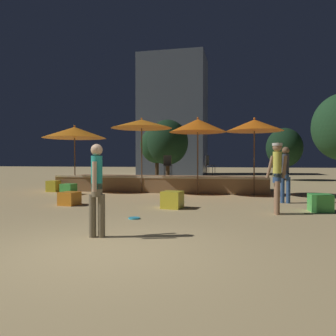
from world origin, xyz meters
TOP-DOWN VIEW (x-y plane):
  - ground_plane at (0.00, 0.00)m, footprint 120.00×120.00m
  - wooden_deck at (-1.39, 10.21)m, footprint 9.34×2.98m
  - patio_umbrella_0 at (-1.97, 8.73)m, footprint 2.59×2.59m
  - patio_umbrella_1 at (2.65, 8.55)m, footprint 2.21×2.21m
  - patio_umbrella_2 at (-5.14, 8.84)m, footprint 2.81×2.81m
  - patio_umbrella_3 at (0.45, 8.49)m, footprint 2.30×2.30m
  - cube_seat_0 at (-4.69, 7.46)m, footprint 0.54×0.54m
  - cube_seat_1 at (4.23, 4.90)m, footprint 0.57×0.57m
  - cube_seat_2 at (-3.07, 4.62)m, footprint 0.60×0.60m
  - cube_seat_3 at (0.18, 4.64)m, footprint 0.63×0.63m
  - cube_seat_4 at (-5.97, 8.44)m, footprint 0.49×0.49m
  - person_1 at (3.03, 4.19)m, footprint 0.53×0.31m
  - person_2 at (3.55, 6.52)m, footprint 0.30×0.54m
  - person_4 at (-0.44, 0.85)m, footprint 0.29×0.48m
  - bistro_chair_0 at (0.73, 10.32)m, footprint 0.43×0.43m
  - bistro_chair_1 at (-1.01, 9.51)m, footprint 0.44×0.44m
  - frisbee_disc at (-0.36, 2.76)m, footprint 0.27×0.27m
  - background_tree_0 at (-4.01, 19.48)m, footprint 2.53×2.53m
  - background_tree_1 at (-2.59, 16.81)m, footprint 2.74×2.74m
  - background_tree_3 at (5.15, 19.21)m, footprint 2.47×2.47m
  - distant_building at (-4.31, 27.35)m, footprint 6.38×4.59m

SIDE VIEW (x-z plane):
  - ground_plane at x=0.00m, z-range 0.00..0.00m
  - frisbee_disc at x=-0.36m, z-range 0.00..0.03m
  - cube_seat_2 at x=-3.07m, z-range 0.00..0.41m
  - cube_seat_0 at x=-4.69m, z-range 0.00..0.44m
  - cube_seat_1 at x=4.23m, z-range 0.00..0.47m
  - cube_seat_4 at x=-5.97m, z-range 0.00..0.49m
  - cube_seat_3 at x=0.18m, z-range 0.00..0.49m
  - wooden_deck at x=-1.39m, z-range -0.04..0.67m
  - person_4 at x=-0.44m, z-range 0.07..1.75m
  - person_2 at x=3.55m, z-range 0.10..1.93m
  - person_1 at x=3.03m, z-range 0.14..1.99m
  - bistro_chair_0 at x=0.73m, z-range 0.81..1.71m
  - bistro_chair_1 at x=-1.01m, z-range 0.81..1.71m
  - background_tree_3 at x=5.15m, z-range 0.45..4.07m
  - background_tree_0 at x=-4.01m, z-range 0.57..4.52m
  - background_tree_1 at x=-2.59m, z-range 0.54..4.64m
  - patio_umbrella_2 at x=-5.14m, z-range 1.15..4.11m
  - patio_umbrella_1 at x=2.65m, z-range 1.22..4.28m
  - patio_umbrella_3 at x=0.45m, z-range 1.22..4.34m
  - patio_umbrella_0 at x=-1.97m, z-range 1.33..4.53m
  - distant_building at x=-4.31m, z-range 0.00..11.61m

